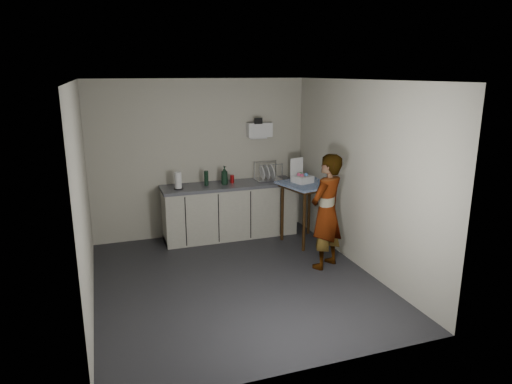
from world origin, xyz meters
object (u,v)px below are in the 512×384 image
object	(u,v)px
standing_man	(326,212)
soda_can	(232,179)
bakery_box	(302,177)
soap_bottle	(224,175)
dark_bottle	(206,178)
paper_towel	(178,181)
kitchen_counter	(230,212)
side_table	(307,191)
dish_rack	(268,176)

from	to	relation	value
standing_man	soda_can	xyz separation A→B (m)	(-0.87, 1.71, 0.16)
bakery_box	soap_bottle	bearing A→B (deg)	133.31
dark_bottle	soda_can	bearing A→B (deg)	6.16
dark_bottle	paper_towel	size ratio (longest dim) A/B	0.89
standing_man	paper_towel	distance (m)	2.39
soda_can	dark_bottle	size ratio (longest dim) A/B	0.53
paper_towel	standing_man	bearing A→B (deg)	-41.45
dark_bottle	paper_towel	distance (m)	0.48
dark_bottle	standing_man	bearing A→B (deg)	-51.54
soda_can	dark_bottle	bearing A→B (deg)	-173.84
soap_bottle	soda_can	bearing A→B (deg)	26.51
kitchen_counter	dark_bottle	distance (m)	0.72
paper_towel	kitchen_counter	bearing A→B (deg)	4.32
standing_man	side_table	bearing A→B (deg)	-129.60
kitchen_counter	dish_rack	bearing A→B (deg)	3.09
kitchen_counter	bakery_box	distance (m)	1.35
soap_bottle	dish_rack	xyz separation A→B (m)	(0.77, 0.05, -0.08)
soap_bottle	dish_rack	world-z (taller)	dish_rack
side_table	soap_bottle	bearing A→B (deg)	136.99
soap_bottle	dish_rack	distance (m)	0.78
side_table	soda_can	world-z (taller)	soda_can
soda_can	side_table	bearing A→B (deg)	-35.20
kitchen_counter	dish_rack	size ratio (longest dim) A/B	5.09
standing_man	soda_can	distance (m)	1.92
standing_man	dish_rack	bearing A→B (deg)	-111.45
side_table	dark_bottle	size ratio (longest dim) A/B	4.11
dark_bottle	dish_rack	distance (m)	1.07
dark_bottle	soap_bottle	bearing A→B (deg)	-5.15
soap_bottle	side_table	bearing A→B (deg)	-28.90
soap_bottle	bakery_box	bearing A→B (deg)	-28.00
side_table	bakery_box	size ratio (longest dim) A/B	2.62
side_table	bakery_box	xyz separation A→B (m)	(-0.08, 0.06, 0.21)
standing_man	paper_towel	world-z (taller)	standing_man
bakery_box	paper_towel	bearing A→B (deg)	145.37
kitchen_counter	bakery_box	world-z (taller)	bakery_box
kitchen_counter	paper_towel	xyz separation A→B (m)	(-0.85, -0.06, 0.61)
standing_man	bakery_box	distance (m)	1.08
bakery_box	standing_man	bearing A→B (deg)	-113.70
dish_rack	paper_towel	bearing A→B (deg)	-176.22
soda_can	bakery_box	size ratio (longest dim) A/B	0.34
dark_bottle	side_table	bearing A→B (deg)	-24.67
kitchen_counter	soap_bottle	bearing A→B (deg)	-173.15
side_table	soap_bottle	size ratio (longest dim) A/B	3.24
side_table	paper_towel	bearing A→B (deg)	148.79
kitchen_counter	dish_rack	xyz separation A→B (m)	(0.68, 0.04, 0.55)
kitchen_counter	standing_man	xyz separation A→B (m)	(0.93, -1.64, 0.39)
side_table	paper_towel	size ratio (longest dim) A/B	3.66
dark_bottle	paper_towel	xyz separation A→B (m)	(-0.47, -0.08, 0.01)
paper_towel	dish_rack	bearing A→B (deg)	3.78
side_table	soap_bottle	distance (m)	1.37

